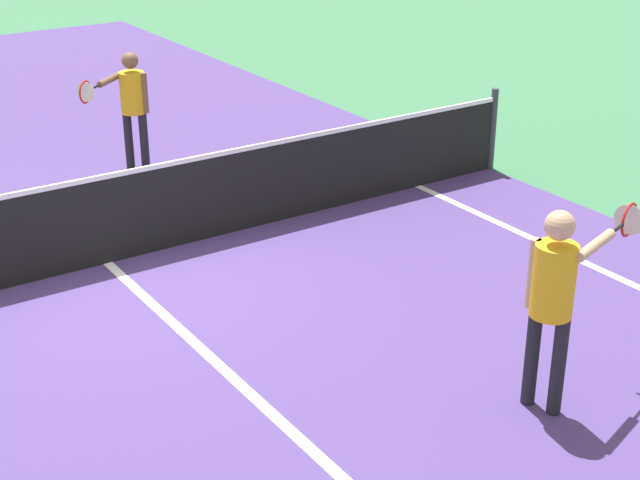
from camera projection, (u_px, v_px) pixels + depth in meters
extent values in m
plane|color=#38724C|center=(107.00, 263.00, 9.85)|extent=(60.00, 60.00, 0.00)
cube|color=#4C387A|center=(107.00, 263.00, 9.85)|extent=(10.62, 24.40, 0.00)
cube|color=white|center=(266.00, 408.00, 7.40)|extent=(0.10, 6.40, 0.01)
cylinder|color=#33383D|center=(493.00, 129.00, 12.33)|extent=(0.09, 0.09, 1.07)
cube|color=black|center=(103.00, 222.00, 9.66)|extent=(10.64, 0.02, 0.91)
cube|color=white|center=(99.00, 178.00, 9.47)|extent=(10.64, 0.03, 0.05)
cylinder|color=black|center=(532.00, 358.00, 7.32)|extent=(0.11, 0.11, 0.81)
cylinder|color=black|center=(558.00, 367.00, 7.19)|extent=(0.11, 0.11, 0.81)
cylinder|color=gold|center=(554.00, 281.00, 6.98)|extent=(0.32, 0.32, 0.57)
sphere|color=tan|center=(560.00, 226.00, 6.80)|extent=(0.22, 0.22, 0.22)
cylinder|color=tan|center=(533.00, 273.00, 7.07)|extent=(0.08, 0.08, 0.55)
cylinder|color=tan|center=(595.00, 245.00, 6.98)|extent=(0.55, 0.24, 0.08)
cylinder|color=black|center=(617.00, 229.00, 7.26)|extent=(0.22, 0.09, 0.03)
torus|color=red|center=(629.00, 220.00, 7.43)|extent=(0.28, 0.11, 0.28)
cylinder|color=silver|center=(629.00, 220.00, 7.43)|extent=(0.08, 0.24, 0.25)
cylinder|color=black|center=(144.00, 142.00, 12.35)|extent=(0.11, 0.11, 0.76)
cylinder|color=black|center=(129.00, 140.00, 12.41)|extent=(0.11, 0.11, 0.76)
cylinder|color=gold|center=(133.00, 93.00, 12.12)|extent=(0.32, 0.32, 0.53)
sphere|color=brown|center=(130.00, 61.00, 11.95)|extent=(0.21, 0.21, 0.21)
cylinder|color=brown|center=(145.00, 93.00, 12.07)|extent=(0.08, 0.08, 0.52)
cylinder|color=brown|center=(109.00, 80.00, 11.85)|extent=(0.44, 0.40, 0.08)
cylinder|color=black|center=(95.00, 87.00, 11.52)|extent=(0.19, 0.16, 0.03)
torus|color=red|center=(85.00, 92.00, 11.31)|extent=(0.23, 0.20, 0.28)
cylinder|color=silver|center=(85.00, 92.00, 11.31)|extent=(0.17, 0.19, 0.25)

